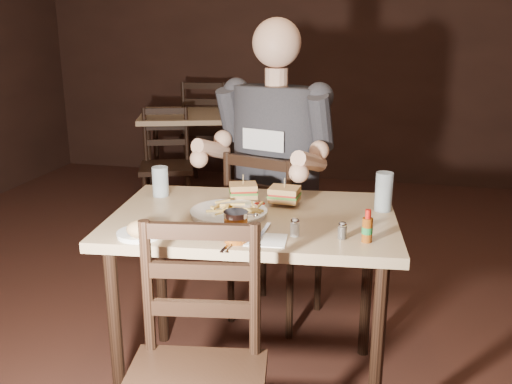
% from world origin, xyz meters
% --- Properties ---
extents(room_shell, '(7.00, 7.00, 7.00)m').
position_xyz_m(room_shell, '(0.00, 0.00, 1.40)').
color(room_shell, black).
rests_on(room_shell, ground).
extents(main_table, '(1.18, 0.85, 0.77)m').
position_xyz_m(main_table, '(-0.08, 0.02, 0.68)').
color(main_table, tan).
rests_on(main_table, ground).
extents(bg_table, '(1.01, 1.01, 0.77)m').
position_xyz_m(bg_table, '(-1.23, 2.50, 0.68)').
color(bg_table, tan).
rests_on(bg_table, ground).
extents(chair_far, '(0.53, 0.56, 0.91)m').
position_xyz_m(chair_far, '(-0.11, 0.63, 0.45)').
color(chair_far, black).
rests_on(chair_far, ground).
extents(bg_chair_far, '(0.51, 0.55, 1.00)m').
position_xyz_m(bg_chair_far, '(-1.23, 3.05, 0.50)').
color(bg_chair_far, black).
rests_on(bg_chair_far, ground).
extents(bg_chair_near, '(0.53, 0.55, 0.87)m').
position_xyz_m(bg_chair_near, '(-1.23, 1.95, 0.43)').
color(bg_chair_near, black).
rests_on(bg_chair_near, ground).
extents(diner, '(0.72, 0.64, 1.06)m').
position_xyz_m(diner, '(-0.13, 0.58, 1.00)').
color(diner, '#302D32').
rests_on(diner, chair_far).
extents(dinner_plate, '(0.32, 0.32, 0.02)m').
position_xyz_m(dinner_plate, '(-0.18, -0.01, 0.78)').
color(dinner_plate, white).
rests_on(dinner_plate, main_table).
extents(sandwich_left, '(0.14, 0.12, 0.10)m').
position_xyz_m(sandwich_left, '(-0.17, 0.19, 0.84)').
color(sandwich_left, tan).
rests_on(sandwich_left, dinner_plate).
extents(sandwich_right, '(0.13, 0.11, 0.10)m').
position_xyz_m(sandwich_right, '(0.01, 0.18, 0.84)').
color(sandwich_right, tan).
rests_on(sandwich_right, dinner_plate).
extents(fries_pile, '(0.26, 0.20, 0.04)m').
position_xyz_m(fries_pile, '(-0.15, -0.01, 0.80)').
color(fries_pile, '#D3AD52').
rests_on(fries_pile, dinner_plate).
extents(ketchup_dollop, '(0.05, 0.05, 0.01)m').
position_xyz_m(ketchup_dollop, '(-0.08, 0.10, 0.79)').
color(ketchup_dollop, maroon).
rests_on(ketchup_dollop, dinner_plate).
extents(glass_left, '(0.08, 0.08, 0.13)m').
position_xyz_m(glass_left, '(-0.54, 0.18, 0.83)').
color(glass_left, silver).
rests_on(glass_left, main_table).
extents(glass_right, '(0.08, 0.08, 0.16)m').
position_xyz_m(glass_right, '(0.41, 0.19, 0.85)').
color(glass_right, silver).
rests_on(glass_right, main_table).
extents(hot_sauce, '(0.04, 0.04, 0.12)m').
position_xyz_m(hot_sauce, '(0.36, -0.17, 0.83)').
color(hot_sauce, brown).
rests_on(hot_sauce, main_table).
extents(salt_shaker, '(0.04, 0.04, 0.06)m').
position_xyz_m(salt_shaker, '(0.11, -0.17, 0.80)').
color(salt_shaker, white).
rests_on(salt_shaker, main_table).
extents(pepper_shaker, '(0.03, 0.03, 0.06)m').
position_xyz_m(pepper_shaker, '(0.28, -0.16, 0.80)').
color(pepper_shaker, '#38332D').
rests_on(pepper_shaker, main_table).
extents(syrup_dispenser, '(0.09, 0.09, 0.11)m').
position_xyz_m(syrup_dispenser, '(-0.08, -0.27, 0.83)').
color(syrup_dispenser, brown).
rests_on(syrup_dispenser, main_table).
extents(napkin, '(0.15, 0.14, 0.00)m').
position_xyz_m(napkin, '(0.02, -0.24, 0.77)').
color(napkin, white).
rests_on(napkin, main_table).
extents(knife, '(0.02, 0.22, 0.01)m').
position_xyz_m(knife, '(-0.00, -0.19, 0.78)').
color(knife, silver).
rests_on(knife, napkin).
extents(fork, '(0.03, 0.17, 0.01)m').
position_xyz_m(fork, '(-0.09, -0.30, 0.78)').
color(fork, silver).
rests_on(fork, napkin).
extents(side_plate, '(0.17, 0.17, 0.01)m').
position_xyz_m(side_plate, '(-0.42, -0.30, 0.78)').
color(side_plate, white).
rests_on(side_plate, main_table).
extents(bread_roll, '(0.11, 0.10, 0.06)m').
position_xyz_m(bread_roll, '(-0.40, -0.34, 0.81)').
color(bread_roll, tan).
rests_on(bread_roll, side_plate).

